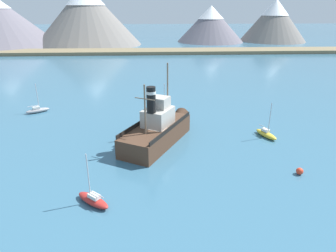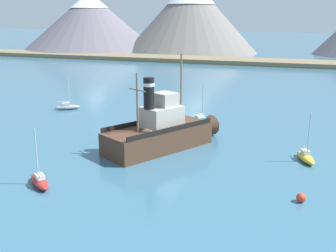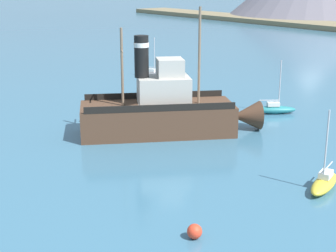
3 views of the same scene
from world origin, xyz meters
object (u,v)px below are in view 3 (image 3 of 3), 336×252
sailboat_teal (275,109)px  mooring_buoy (195,231)px  sailboat_yellow (324,182)px  old_tugboat (165,111)px  sailboat_grey (152,74)px

sailboat_teal → mooring_buoy: size_ratio=6.63×
sailboat_yellow → old_tugboat: bearing=-176.8°
old_tugboat → mooring_buoy: bearing=-31.8°
sailboat_yellow → sailboat_teal: 17.41m
sailboat_yellow → mooring_buoy: size_ratio=6.63×
old_tugboat → sailboat_grey: 23.80m
old_tugboat → sailboat_yellow: 14.76m
sailboat_grey → mooring_buoy: size_ratio=6.63×
sailboat_grey → mooring_buoy: 41.02m
old_tugboat → sailboat_yellow: (14.67, 0.83, -1.40)m
mooring_buoy → old_tugboat: bearing=148.2°
old_tugboat → sailboat_yellow: old_tugboat is taller
old_tugboat → sailboat_teal: size_ratio=2.91×
sailboat_teal → mooring_buoy: 24.85m
sailboat_grey → sailboat_yellow: (34.69, -11.95, 0.00)m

